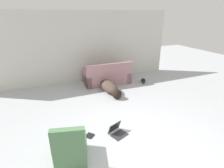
{
  "coord_description": "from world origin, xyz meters",
  "views": [
    {
      "loc": [
        -1.5,
        -2.36,
        2.62
      ],
      "look_at": [
        0.33,
        2.08,
        0.67
      ],
      "focal_mm": 28.0,
      "sensor_mm": 36.0,
      "label": 1
    }
  ],
  "objects_px": {
    "cat": "(143,81)",
    "book_black": "(90,136)",
    "couch": "(107,76)",
    "side_chair": "(71,148)",
    "dog": "(110,87)",
    "laptop_open": "(117,130)"
  },
  "relations": [
    {
      "from": "cat",
      "to": "book_black",
      "type": "bearing_deg",
      "value": -22.26
    },
    {
      "from": "couch",
      "to": "side_chair",
      "type": "distance_m",
      "value": 4.05
    },
    {
      "from": "dog",
      "to": "book_black",
      "type": "height_order",
      "value": "dog"
    },
    {
      "from": "cat",
      "to": "book_black",
      "type": "distance_m",
      "value": 3.82
    },
    {
      "from": "laptop_open",
      "to": "book_black",
      "type": "height_order",
      "value": "laptop_open"
    },
    {
      "from": "book_black",
      "to": "side_chair",
      "type": "relative_size",
      "value": 0.27
    },
    {
      "from": "cat",
      "to": "dog",
      "type": "bearing_deg",
      "value": -48.44
    },
    {
      "from": "book_black",
      "to": "side_chair",
      "type": "bearing_deg",
      "value": -132.41
    },
    {
      "from": "dog",
      "to": "book_black",
      "type": "distance_m",
      "value": 2.45
    },
    {
      "from": "couch",
      "to": "cat",
      "type": "xyz_separation_m",
      "value": [
        1.38,
        -0.5,
        -0.21
      ]
    },
    {
      "from": "cat",
      "to": "laptop_open",
      "type": "bearing_deg",
      "value": -13.97
    },
    {
      "from": "couch",
      "to": "book_black",
      "type": "distance_m",
      "value": 3.34
    },
    {
      "from": "dog",
      "to": "book_black",
      "type": "bearing_deg",
      "value": -36.24
    },
    {
      "from": "dog",
      "to": "book_black",
      "type": "relative_size",
      "value": 6.7
    },
    {
      "from": "cat",
      "to": "book_black",
      "type": "relative_size",
      "value": 1.94
    },
    {
      "from": "dog",
      "to": "cat",
      "type": "height_order",
      "value": "dog"
    },
    {
      "from": "side_chair",
      "to": "dog",
      "type": "bearing_deg",
      "value": -110.94
    },
    {
      "from": "couch",
      "to": "laptop_open",
      "type": "distance_m",
      "value": 3.24
    },
    {
      "from": "dog",
      "to": "side_chair",
      "type": "relative_size",
      "value": 1.83
    },
    {
      "from": "laptop_open",
      "to": "side_chair",
      "type": "xyz_separation_m",
      "value": [
        -1.11,
        -0.4,
        0.2
      ]
    },
    {
      "from": "cat",
      "to": "book_black",
      "type": "xyz_separation_m",
      "value": [
        -2.94,
        -2.44,
        -0.06
      ]
    },
    {
      "from": "cat",
      "to": "side_chair",
      "type": "height_order",
      "value": "side_chair"
    }
  ]
}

